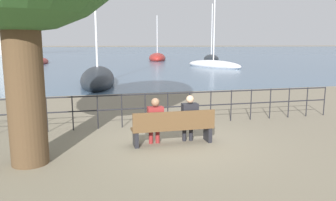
{
  "coord_description": "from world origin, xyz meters",
  "views": [
    {
      "loc": [
        -2.11,
        -7.98,
        2.57
      ],
      "look_at": [
        0.0,
        0.5,
        1.06
      ],
      "focal_mm": 35.0,
      "sensor_mm": 36.0,
      "label": 1
    }
  ],
  "objects_px": {
    "park_bench": "(173,128)",
    "sailboat_5": "(213,65)",
    "sailboat_0": "(98,78)",
    "sailboat_3": "(211,59)",
    "seated_person_left": "(155,119)",
    "sailboat_2": "(40,62)",
    "sailboat_1": "(157,58)",
    "seated_person_right": "(189,117)",
    "harbor_lighthouse": "(1,4)"
  },
  "relations": [
    {
      "from": "sailboat_1",
      "to": "sailboat_3",
      "type": "xyz_separation_m",
      "value": [
        7.87,
        -3.18,
        -0.04
      ]
    },
    {
      "from": "seated_person_left",
      "to": "sailboat_2",
      "type": "relative_size",
      "value": 0.16
    },
    {
      "from": "sailboat_3",
      "to": "sailboat_5",
      "type": "xyz_separation_m",
      "value": [
        -4.88,
        -13.13,
        -0.05
      ]
    },
    {
      "from": "sailboat_1",
      "to": "park_bench",
      "type": "bearing_deg",
      "value": -89.24
    },
    {
      "from": "seated_person_left",
      "to": "seated_person_right",
      "type": "xyz_separation_m",
      "value": [
        0.92,
        -0.0,
        0.01
      ]
    },
    {
      "from": "sailboat_1",
      "to": "sailboat_2",
      "type": "height_order",
      "value": "sailboat_2"
    },
    {
      "from": "park_bench",
      "to": "harbor_lighthouse",
      "type": "xyz_separation_m",
      "value": [
        -21.63,
        81.92,
        11.75
      ]
    },
    {
      "from": "sailboat_2",
      "to": "sailboat_5",
      "type": "height_order",
      "value": "sailboat_5"
    },
    {
      "from": "sailboat_3",
      "to": "harbor_lighthouse",
      "type": "distance_m",
      "value": 58.06
    },
    {
      "from": "sailboat_3",
      "to": "sailboat_5",
      "type": "height_order",
      "value": "sailboat_3"
    },
    {
      "from": "park_bench",
      "to": "sailboat_3",
      "type": "distance_m",
      "value": 43.31
    },
    {
      "from": "park_bench",
      "to": "harbor_lighthouse",
      "type": "relative_size",
      "value": 0.08
    },
    {
      "from": "sailboat_2",
      "to": "sailboat_3",
      "type": "distance_m",
      "value": 24.86
    },
    {
      "from": "seated_person_right",
      "to": "sailboat_5",
      "type": "relative_size",
      "value": 0.15
    },
    {
      "from": "seated_person_right",
      "to": "sailboat_1",
      "type": "distance_m",
      "value": 43.87
    },
    {
      "from": "sailboat_2",
      "to": "harbor_lighthouse",
      "type": "height_order",
      "value": "harbor_lighthouse"
    },
    {
      "from": "seated_person_left",
      "to": "seated_person_right",
      "type": "height_order",
      "value": "seated_person_right"
    },
    {
      "from": "sailboat_5",
      "to": "harbor_lighthouse",
      "type": "xyz_separation_m",
      "value": [
        -33.45,
        55.09,
        11.93
      ]
    },
    {
      "from": "park_bench",
      "to": "sailboat_5",
      "type": "distance_m",
      "value": 29.32
    },
    {
      "from": "sailboat_5",
      "to": "seated_person_right",
      "type": "bearing_deg",
      "value": -136.87
    },
    {
      "from": "seated_person_left",
      "to": "harbor_lighthouse",
      "type": "relative_size",
      "value": 0.05
    },
    {
      "from": "seated_person_left",
      "to": "sailboat_2",
      "type": "xyz_separation_m",
      "value": [
        -7.67,
        38.82,
        -0.43
      ]
    },
    {
      "from": "seated_person_left",
      "to": "sailboat_3",
      "type": "xyz_separation_m",
      "value": [
        17.16,
        39.88,
        -0.36
      ]
    },
    {
      "from": "sailboat_5",
      "to": "park_bench",
      "type": "bearing_deg",
      "value": -137.64
    },
    {
      "from": "seated_person_left",
      "to": "sailboat_3",
      "type": "relative_size",
      "value": 0.14
    },
    {
      "from": "sailboat_3",
      "to": "sailboat_5",
      "type": "bearing_deg",
      "value": -89.55
    },
    {
      "from": "park_bench",
      "to": "sailboat_5",
      "type": "bearing_deg",
      "value": 66.23
    },
    {
      "from": "park_bench",
      "to": "sailboat_2",
      "type": "xyz_separation_m",
      "value": [
        -8.13,
        38.9,
        -0.2
      ]
    },
    {
      "from": "sailboat_2",
      "to": "harbor_lighthouse",
      "type": "xyz_separation_m",
      "value": [
        -13.5,
        43.03,
        11.95
      ]
    },
    {
      "from": "seated_person_left",
      "to": "seated_person_right",
      "type": "bearing_deg",
      "value": -0.11
    },
    {
      "from": "park_bench",
      "to": "sailboat_3",
      "type": "relative_size",
      "value": 0.24
    },
    {
      "from": "sailboat_0",
      "to": "sailboat_3",
      "type": "xyz_separation_m",
      "value": [
        18.12,
        25.95,
        -0.03
      ]
    },
    {
      "from": "park_bench",
      "to": "sailboat_0",
      "type": "distance_m",
      "value": 14.08
    },
    {
      "from": "seated_person_right",
      "to": "seated_person_left",
      "type": "bearing_deg",
      "value": 179.89
    },
    {
      "from": "sailboat_1",
      "to": "harbor_lighthouse",
      "type": "height_order",
      "value": "harbor_lighthouse"
    },
    {
      "from": "seated_person_right",
      "to": "sailboat_1",
      "type": "height_order",
      "value": "sailboat_1"
    },
    {
      "from": "sailboat_0",
      "to": "sailboat_5",
      "type": "bearing_deg",
      "value": 48.17
    },
    {
      "from": "park_bench",
      "to": "sailboat_0",
      "type": "xyz_separation_m",
      "value": [
        -1.42,
        14.01,
        -0.1
      ]
    },
    {
      "from": "sailboat_0",
      "to": "sailboat_5",
      "type": "relative_size",
      "value": 1.15
    },
    {
      "from": "seated_person_right",
      "to": "sailboat_3",
      "type": "distance_m",
      "value": 43.07
    },
    {
      "from": "sailboat_3",
      "to": "harbor_lighthouse",
      "type": "bearing_deg",
      "value": 153.27
    },
    {
      "from": "sailboat_0",
      "to": "sailboat_3",
      "type": "bearing_deg",
      "value": 59.15
    },
    {
      "from": "seated_person_right",
      "to": "sailboat_2",
      "type": "height_order",
      "value": "sailboat_2"
    },
    {
      "from": "park_bench",
      "to": "sailboat_1",
      "type": "distance_m",
      "value": 44.04
    },
    {
      "from": "sailboat_5",
      "to": "harbor_lighthouse",
      "type": "bearing_deg",
      "value": 97.4
    },
    {
      "from": "seated_person_left",
      "to": "sailboat_3",
      "type": "height_order",
      "value": "sailboat_3"
    },
    {
      "from": "sailboat_2",
      "to": "sailboat_3",
      "type": "xyz_separation_m",
      "value": [
        24.84,
        1.07,
        0.07
      ]
    },
    {
      "from": "sailboat_5",
      "to": "sailboat_3",
      "type": "bearing_deg",
      "value": 45.73
    },
    {
      "from": "sailboat_0",
      "to": "sailboat_3",
      "type": "distance_m",
      "value": 31.66
    },
    {
      "from": "sailboat_1",
      "to": "sailboat_5",
      "type": "relative_size",
      "value": 0.87
    }
  ]
}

